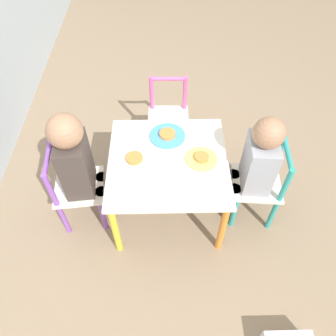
{
  "coord_description": "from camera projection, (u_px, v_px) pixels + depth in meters",
  "views": [
    {
      "loc": [
        -1.11,
        0.02,
        1.7
      ],
      "look_at": [
        0.0,
        0.0,
        0.36
      ],
      "focal_mm": 35.0,
      "sensor_mm": 36.0,
      "label": 1
    }
  ],
  "objects": [
    {
      "name": "chair_pink",
      "position": [
        168.0,
        119.0,
        2.14
      ],
      "size": [
        0.27,
        0.27,
        0.52
      ],
      "rotation": [
        0.0,
        0.0,
        -1.59
      ],
      "color": "silver",
      "rests_on": "ground_plane"
    },
    {
      "name": "kids_table",
      "position": [
        168.0,
        167.0,
        1.73
      ],
      "size": [
        0.62,
        0.62,
        0.43
      ],
      "color": "silver",
      "rests_on": "ground_plane"
    },
    {
      "name": "ground_plane",
      "position": [
        168.0,
        206.0,
        2.01
      ],
      "size": [
        6.0,
        6.0,
        0.0
      ],
      "primitive_type": "plane",
      "color": "#8C755B"
    },
    {
      "name": "plate_right",
      "position": [
        167.0,
        135.0,
        1.79
      ],
      "size": [
        0.2,
        0.2,
        0.03
      ],
      "color": "#4C9EE0",
      "rests_on": "kids_table"
    },
    {
      "name": "child_back",
      "position": [
        79.0,
        163.0,
        1.63
      ],
      "size": [
        0.21,
        0.22,
        0.77
      ],
      "rotation": [
        0.0,
        0.0,
        0.1
      ],
      "color": "#7A6B5B",
      "rests_on": "ground_plane"
    },
    {
      "name": "chair_purple",
      "position": [
        76.0,
        189.0,
        1.78
      ],
      "size": [
        0.28,
        0.28,
        0.52
      ],
      "rotation": [
        0.0,
        0.0,
        0.1
      ],
      "color": "silver",
      "rests_on": "ground_plane"
    },
    {
      "name": "chair_teal",
      "position": [
        260.0,
        185.0,
        1.8
      ],
      "size": [
        0.28,
        0.28,
        0.52
      ],
      "rotation": [
        0.0,
        0.0,
        -3.22
      ],
      "color": "silver",
      "rests_on": "ground_plane"
    },
    {
      "name": "plate_front",
      "position": [
        201.0,
        158.0,
        1.68
      ],
      "size": [
        0.17,
        0.17,
        0.03
      ],
      "color": "#EADB66",
      "rests_on": "kids_table"
    },
    {
      "name": "plate_back",
      "position": [
        134.0,
        159.0,
        1.68
      ],
      "size": [
        0.19,
        0.19,
        0.03
      ],
      "color": "white",
      "rests_on": "kids_table"
    },
    {
      "name": "child_front",
      "position": [
        255.0,
        164.0,
        1.67
      ],
      "size": [
        0.21,
        0.22,
        0.73
      ],
      "rotation": [
        0.0,
        0.0,
        -3.22
      ],
      "color": "#38383D",
      "rests_on": "ground_plane"
    }
  ]
}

